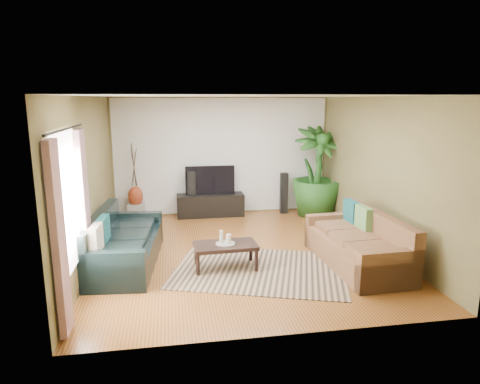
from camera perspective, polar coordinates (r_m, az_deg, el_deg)
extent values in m
plane|color=#9D5828|center=(7.64, 0.25, -8.04)|extent=(5.50, 5.50, 0.00)
plane|color=white|center=(7.16, 0.27, 12.67)|extent=(5.50, 5.50, 0.00)
plane|color=olive|center=(9.97, -2.41, 4.78)|extent=(5.00, 0.00, 5.00)
plane|color=olive|center=(4.66, 5.98, -4.05)|extent=(5.00, 0.00, 5.00)
plane|color=olive|center=(7.29, -19.50, 1.28)|extent=(0.00, 5.50, 5.50)
plane|color=olive|center=(8.08, 18.04, 2.40)|extent=(0.00, 5.50, 5.50)
plane|color=white|center=(9.96, -2.41, 4.78)|extent=(4.90, 0.00, 4.90)
plane|color=white|center=(5.74, -22.01, -1.24)|extent=(0.00, 1.80, 1.80)
cube|color=gray|center=(5.09, -23.01, -5.92)|extent=(0.08, 0.35, 2.20)
cube|color=gray|center=(6.50, -20.02, -1.84)|extent=(0.08, 0.35, 2.20)
cylinder|color=black|center=(5.60, -22.25, 7.76)|extent=(0.03, 1.90, 0.03)
cube|color=black|center=(7.23, -15.11, -6.10)|extent=(1.17, 2.34, 0.85)
cube|color=brown|center=(7.20, 15.30, -6.19)|extent=(1.06, 2.18, 0.85)
cube|color=#A27F5F|center=(6.90, 2.67, -10.29)|extent=(3.11, 2.62, 0.01)
cube|color=black|center=(6.90, -1.95, -8.52)|extent=(1.02, 0.59, 0.41)
cylinder|color=gray|center=(6.83, -1.97, -6.88)|extent=(0.31, 0.31, 0.01)
cylinder|color=beige|center=(6.81, -2.51, -5.98)|extent=(0.06, 0.06, 0.20)
cylinder|color=white|center=(6.77, -1.59, -6.30)|extent=(0.06, 0.06, 0.15)
cylinder|color=beige|center=(6.87, -1.45, -6.14)|extent=(0.06, 0.06, 0.13)
cube|color=black|center=(9.89, -3.96, -1.75)|extent=(1.53, 0.46, 0.51)
cube|color=black|center=(9.77, -4.02, 1.59)|extent=(1.12, 0.06, 0.66)
cube|color=black|center=(9.80, -6.39, -0.26)|extent=(0.22, 0.24, 1.07)
cube|color=black|center=(10.15, 5.87, -0.14)|extent=(0.19, 0.21, 0.95)
imported|color=#1F511B|center=(9.94, 10.18, 2.67)|extent=(1.33, 1.33, 2.05)
cylinder|color=black|center=(10.12, 9.99, -2.22)|extent=(0.38, 0.38, 0.29)
cube|color=#989896|center=(9.90, -13.66, -2.52)|extent=(0.37, 0.37, 0.36)
ellipsoid|color=maroon|center=(9.82, -13.76, -0.59)|extent=(0.33, 0.33, 0.46)
cube|color=brown|center=(7.77, -16.78, -6.26)|extent=(0.56, 0.56, 0.50)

